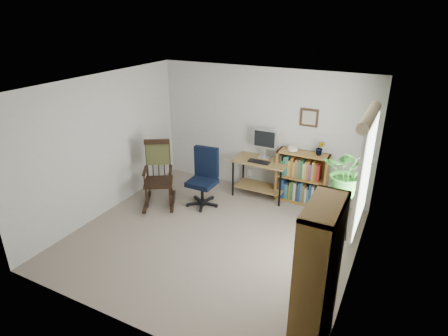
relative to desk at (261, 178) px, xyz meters
The scene contains 18 objects.
floor 1.74m from the desk, 94.09° to the right, with size 4.20×4.00×0.00m, color gray.
ceiling 2.65m from the desk, 94.09° to the right, with size 4.20×4.00×0.00m, color white.
wall_back 0.89m from the desk, 112.08° to the left, with size 4.20×0.00×2.40m, color #B6B7B2.
wall_front 3.79m from the desk, 91.88° to the right, with size 4.20×0.00×2.40m, color #B6B7B2.
wall_left 2.92m from the desk, 142.58° to the right, with size 0.00×4.00×2.40m, color #B6B7B2.
wall_right 2.74m from the desk, 40.67° to the right, with size 0.00×4.00×2.40m, color #B6B7B2.
window 2.60m from the desk, 35.84° to the right, with size 0.12×1.20×1.50m, color silver, non-canonical shape.
desk is the anchor object (origin of this frame).
monitor 0.66m from the desk, 90.00° to the left, with size 0.46×0.16×0.56m, color #B7B8BC, non-canonical shape.
keyboard 0.40m from the desk, 90.00° to the right, with size 0.40×0.15×0.03m, color black.
office_chair 1.18m from the desk, 133.71° to the right, with size 0.59×0.59×1.08m, color black, non-canonical shape.
rocking_chair 1.94m from the desk, 143.24° to the right, with size 0.62×1.04×1.21m, color black, non-canonical shape.
low_bookshelf 0.77m from the desk, ahead, with size 0.92×0.31×0.97m, color olive, non-canonical shape.
tall_bookshelf 3.56m from the desk, 59.37° to the right, with size 0.32×0.76×1.73m, color olive, non-canonical shape.
plant_stand 1.90m from the desk, 27.90° to the right, with size 0.24×0.24×0.86m, color black, non-canonical shape.
spider_plant 2.23m from the desk, 27.90° to the right, with size 1.69×1.88×1.46m, color #296924.
potted_plant_small 1.24m from the desk, ahead, with size 0.13×0.24×0.11m, color #296924.
framed_picture 1.45m from the desk, 19.66° to the left, with size 0.32×0.04×0.32m, color black, non-canonical shape.
Camera 1 is at (2.45, -4.39, 3.35)m, focal length 30.00 mm.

